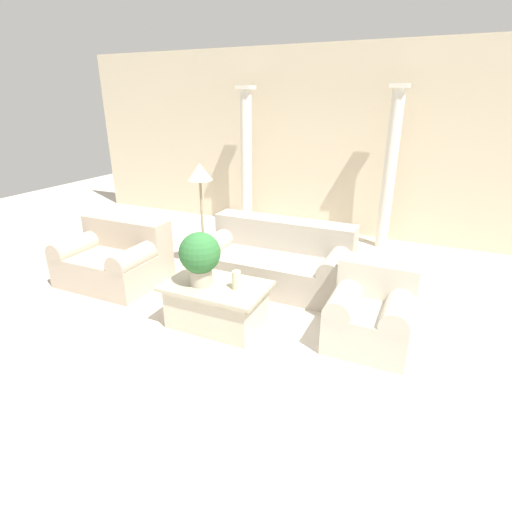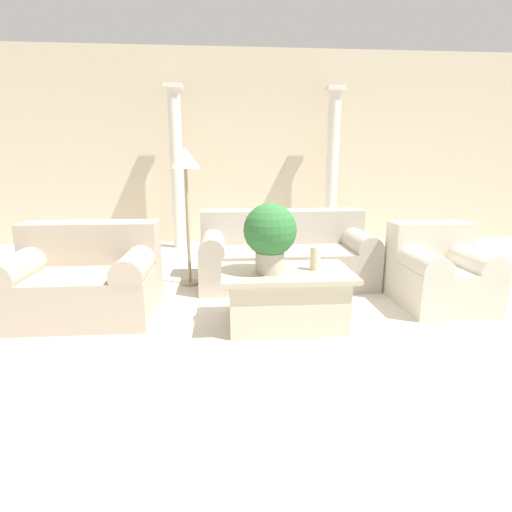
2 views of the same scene
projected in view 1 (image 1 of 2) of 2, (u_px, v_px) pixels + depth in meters
ground_plane at (240, 307)px, 4.81m from camera, size 16.00×16.00×0.00m
wall_back at (324, 143)px, 7.06m from camera, size 10.00×0.06×3.20m
sofa_long at (277, 259)px, 5.36m from camera, size 1.96×1.00×0.82m
loveseat at (116, 257)px, 5.41m from camera, size 1.28×1.00×0.82m
coffee_table at (217, 304)px, 4.36m from camera, size 1.11×0.70×0.49m
potted_plant at (200, 255)px, 4.16m from camera, size 0.44×0.44×0.58m
pillar_candle at (236, 280)px, 4.14m from camera, size 0.09×0.09×0.20m
floor_lamp at (200, 180)px, 5.39m from camera, size 0.34×0.34×1.54m
column_left at (246, 159)px, 7.31m from camera, size 0.27×0.27×2.55m
column_right at (390, 169)px, 6.33m from camera, size 0.27×0.27×2.55m
armchair at (372, 310)px, 4.06m from camera, size 0.80×0.88×0.79m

